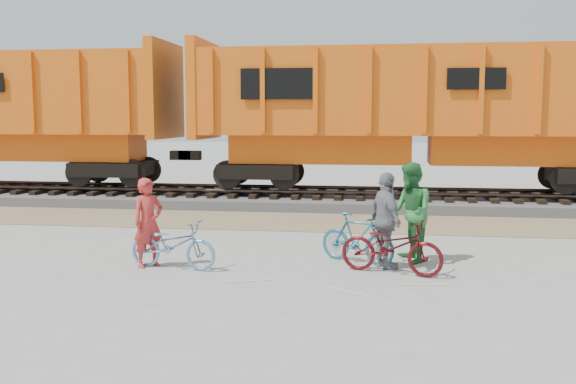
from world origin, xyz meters
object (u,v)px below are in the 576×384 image
object	(u,v)px
hopper_car_center	(421,110)
bicycle_teal	(357,238)
bicycle_blue	(173,245)
bicycle_maroon	(391,247)
person_solo	(148,223)
person_woman	(386,221)
person_man	(411,213)

from	to	relation	value
hopper_car_center	bicycle_teal	distance (m)	8.62
bicycle_blue	bicycle_maroon	size ratio (longest dim) A/B	0.91
person_solo	person_woman	distance (m)	4.40
hopper_car_center	person_man	distance (m)	8.17
hopper_car_center	bicycle_blue	bearing A→B (deg)	-118.71
bicycle_blue	person_woman	xyz separation A→B (m)	(3.87, 0.58, 0.44)
bicycle_maroon	person_solo	xyz separation A→B (m)	(-4.47, -0.08, 0.34)
hopper_car_center	person_man	world-z (taller)	hopper_car_center
person_woman	person_man	bearing A→B (deg)	-63.33
bicycle_blue	person_woman	size ratio (longest dim) A/B	0.96
bicycle_maroon	person_solo	bearing A→B (deg)	108.73
person_solo	person_man	size ratio (longest dim) A/B	0.86
person_woman	bicycle_teal	bearing A→B (deg)	28.80
person_solo	person_man	world-z (taller)	person_man
bicycle_teal	person_woman	bearing A→B (deg)	-98.12
bicycle_blue	person_solo	distance (m)	0.64
bicycle_blue	person_solo	world-z (taller)	person_solo
bicycle_blue	person_man	world-z (taller)	person_man
hopper_car_center	person_woman	size ratio (longest dim) A/B	7.85
person_man	hopper_car_center	bearing A→B (deg)	159.10
person_solo	bicycle_teal	bearing A→B (deg)	-37.33
person_solo	bicycle_maroon	bearing A→B (deg)	-49.09
hopper_car_center	bicycle_teal	size ratio (longest dim) A/B	8.84
bicycle_blue	person_solo	xyz separation A→B (m)	(-0.50, 0.10, 0.38)
person_man	person_woman	size ratio (longest dim) A/B	1.08
bicycle_teal	person_woman	distance (m)	0.78
hopper_car_center	person_woman	world-z (taller)	hopper_car_center
hopper_car_center	bicycle_blue	xyz separation A→B (m)	(-4.96, -9.05, -2.56)
person_woman	bicycle_blue	bearing A→B (deg)	73.59
hopper_car_center	bicycle_blue	world-z (taller)	hopper_car_center
hopper_car_center	bicycle_maroon	world-z (taller)	hopper_car_center
person_solo	person_man	distance (m)	4.95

